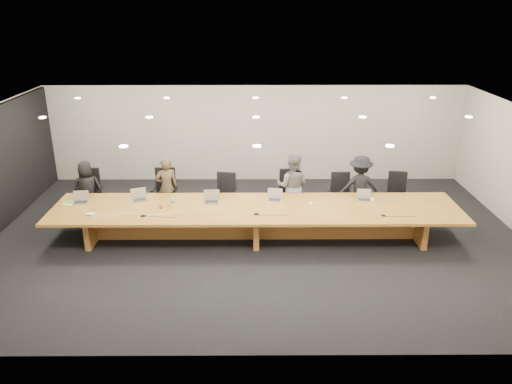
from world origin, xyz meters
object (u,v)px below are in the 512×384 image
chair_mid_right (290,194)px  water_bottle (173,202)px  person_c (292,186)px  laptop_d (275,195)px  paper_cup_near (311,204)px  mic_center (256,214)px  person_d (360,187)px  person_b (167,187)px  laptop_a (80,198)px  mic_right (383,215)px  av_box (91,214)px  conference_table (256,217)px  paper_cup_far (372,200)px  person_a (87,189)px  chair_left (164,192)px  laptop_c (211,197)px  laptop_b (140,195)px  chair_far_left (89,193)px  mic_left (143,215)px  chair_mid_left (224,196)px  chair_right (341,195)px  laptop_e (365,195)px  amber_mug (161,207)px  chair_far_right (397,194)px

chair_mid_right → water_bottle: 2.93m
person_c → laptop_d: size_ratio=4.83×
water_bottle → paper_cup_near: water_bottle is taller
mic_center → person_d: bearing=32.0°
person_b → laptop_a: (-1.78, -0.99, 0.13)m
chair_mid_right → mic_right: chair_mid_right is taller
paper_cup_near → av_box: 4.77m
mic_center → paper_cup_near: bearing=21.7°
conference_table → paper_cup_far: bearing=6.6°
laptop_d → paper_cup_near: 0.85m
laptop_a → paper_cup_far: (6.59, 0.02, -0.09)m
person_a → chair_left: bearing=165.6°
paper_cup_near → laptop_c: bearing=175.4°
person_d → laptop_c: 3.65m
laptop_b → mic_right: bearing=-33.0°
chair_far_left → mic_left: (1.73, -1.80, 0.17)m
mic_left → paper_cup_far: bearing=8.7°
chair_mid_left → chair_right: chair_mid_left is taller
laptop_e → amber_mug: size_ratio=3.64×
laptop_d → amber_mug: size_ratio=3.90×
laptop_a → laptop_d: (4.38, 0.11, 0.00)m
chair_far_right → water_bottle: size_ratio=4.93×
laptop_d → chair_far_right: bearing=25.2°
person_b → person_d: size_ratio=0.96×
amber_mug → person_d: bearing=15.1°
chair_far_left → av_box: bearing=-73.9°
amber_mug → laptop_b: bearing=140.4°
conference_table → chair_right: chair_right is taller
mic_left → mic_center: (2.40, 0.08, -0.00)m
person_b → laptop_b: (-0.47, -0.85, 0.14)m
laptop_a → paper_cup_far: size_ratio=3.64×
laptop_d → water_bottle: 2.28m
laptop_e → amber_mug: (-4.56, -0.45, -0.08)m
conference_table → mic_right: mic_right is taller
chair_right → person_b: size_ratio=0.74×
person_c → laptop_b: (-3.54, -0.75, 0.07)m
chair_mid_left → water_bottle: chair_mid_left is taller
laptop_c → amber_mug: 1.14m
conference_table → av_box: av_box is taller
person_a → laptop_c: 3.27m
paper_cup_far → mic_center: (-2.63, -0.69, -0.03)m
water_bottle → av_box: 1.75m
person_b → laptop_e: person_b is taller
conference_table → chair_far_right: 3.74m
chair_left → paper_cup_far: 5.00m
chair_far_left → person_b: person_b is taller
amber_mug → mic_right: size_ratio=0.78×
person_c → laptop_a: size_ratio=4.88×
person_b → laptop_b: 0.99m
amber_mug → mic_center: amber_mug is taller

